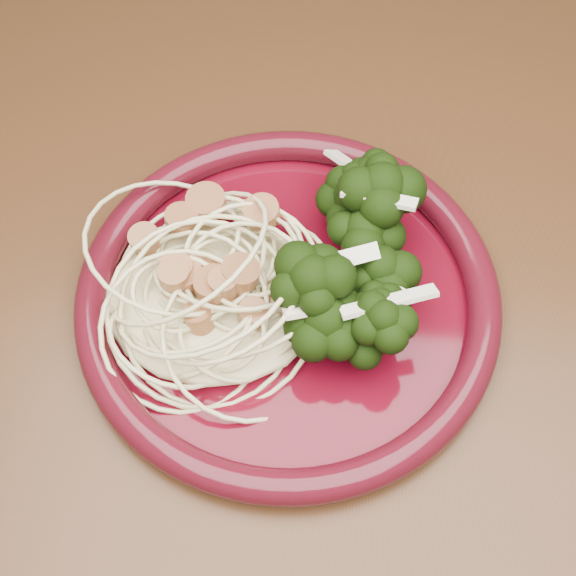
# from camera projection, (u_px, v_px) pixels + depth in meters

# --- Properties ---
(dining_table) EXTENTS (1.20, 0.80, 0.75)m
(dining_table) POSITION_uv_depth(u_px,v_px,m) (386.00, 476.00, 0.55)
(dining_table) COLOR #472814
(dining_table) RESTS_ON ground
(dinner_plate) EXTENTS (0.30, 0.30, 0.02)m
(dinner_plate) POSITION_uv_depth(u_px,v_px,m) (288.00, 297.00, 0.49)
(dinner_plate) COLOR #4C0511
(dinner_plate) RESTS_ON dining_table
(spaghetti_pile) EXTENTS (0.15, 0.14, 0.03)m
(spaghetti_pile) POSITION_uv_depth(u_px,v_px,m) (213.00, 292.00, 0.48)
(spaghetti_pile) COLOR beige
(spaghetti_pile) RESTS_ON dinner_plate
(scallop_cluster) EXTENTS (0.14, 0.14, 0.04)m
(scallop_cluster) POSITION_uv_depth(u_px,v_px,m) (208.00, 260.00, 0.45)
(scallop_cluster) COLOR #A86F43
(scallop_cluster) RESTS_ON spaghetti_pile
(broccoli_pile) EXTENTS (0.11, 0.16, 0.05)m
(broccoli_pile) POSITION_uv_depth(u_px,v_px,m) (381.00, 271.00, 0.48)
(broccoli_pile) COLOR black
(broccoli_pile) RESTS_ON dinner_plate
(onion_garnish) EXTENTS (0.08, 0.11, 0.05)m
(onion_garnish) POSITION_uv_depth(u_px,v_px,m) (386.00, 240.00, 0.45)
(onion_garnish) COLOR white
(onion_garnish) RESTS_ON broccoli_pile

